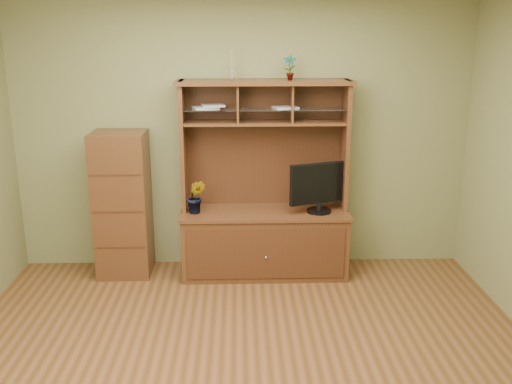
{
  "coord_description": "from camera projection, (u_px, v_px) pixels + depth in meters",
  "views": [
    {
      "loc": [
        -0.04,
        -3.59,
        2.35
      ],
      "look_at": [
        0.11,
        1.2,
        0.98
      ],
      "focal_mm": 40.0,
      "sensor_mm": 36.0,
      "label": 1
    }
  ],
  "objects": [
    {
      "name": "side_cabinet",
      "position": [
        123.0,
        204.0,
        5.55
      ],
      "size": [
        0.51,
        0.46,
        1.42
      ],
      "color": "#402312",
      "rests_on": "room"
    },
    {
      "name": "orchid_plant",
      "position": [
        196.0,
        197.0,
        5.44
      ],
      "size": [
        0.2,
        0.17,
        0.33
      ],
      "primitive_type": "imported",
      "rotation": [
        0.0,
        0.0,
        -0.16
      ],
      "color": "#30521C",
      "rests_on": "media_hutch"
    },
    {
      "name": "media_hutch",
      "position": [
        264.0,
        222.0,
        5.62
      ],
      "size": [
        1.66,
        0.61,
        1.9
      ],
      "color": "#402312",
      "rests_on": "room"
    },
    {
      "name": "top_plant",
      "position": [
        290.0,
        67.0,
        5.29
      ],
      "size": [
        0.13,
        0.09,
        0.23
      ],
      "primitive_type": "imported",
      "rotation": [
        0.0,
        0.0,
        -0.07
      ],
      "color": "#286122",
      "rests_on": "media_hutch"
    },
    {
      "name": "monitor",
      "position": [
        320.0,
        186.0,
        5.45
      ],
      "size": [
        0.6,
        0.25,
        0.49
      ],
      "rotation": [
        0.0,
        0.0,
        0.34
      ],
      "color": "black",
      "rests_on": "media_hutch"
    },
    {
      "name": "magazines",
      "position": [
        234.0,
        107.0,
        5.38
      ],
      "size": [
        1.02,
        0.24,
        0.04
      ],
      "color": "#BBBBC0",
      "rests_on": "media_hutch"
    },
    {
      "name": "reed_diffuser",
      "position": [
        232.0,
        68.0,
        5.28
      ],
      "size": [
        0.06,
        0.06,
        0.28
      ],
      "color": "silver",
      "rests_on": "media_hutch"
    },
    {
      "name": "room",
      "position": [
        245.0,
        189.0,
        3.73
      ],
      "size": [
        4.54,
        4.04,
        2.74
      ],
      "color": "#4F3116",
      "rests_on": "ground"
    }
  ]
}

